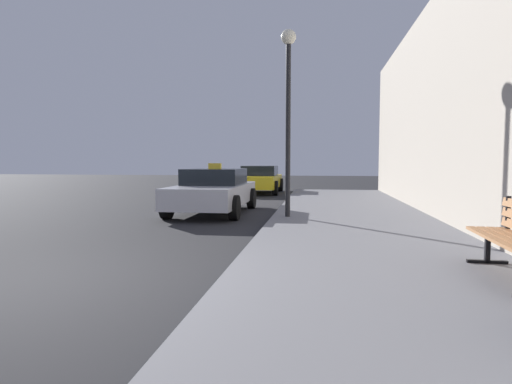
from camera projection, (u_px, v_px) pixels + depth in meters
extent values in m
plane|color=#232326|center=(52.00, 287.00, 5.14)|extent=(80.00, 80.00, 0.00)
cube|color=slate|center=(401.00, 296.00, 4.56)|extent=(4.00, 32.00, 0.15)
cube|color=#9E6B42|center=(494.00, 239.00, 4.94)|extent=(0.17, 1.78, 0.04)
cube|color=#9E6B42|center=(506.00, 240.00, 4.92)|extent=(0.17, 1.78, 0.04)
cube|color=black|center=(488.00, 246.00, 5.67)|extent=(0.06, 0.06, 0.45)
cube|color=black|center=(487.00, 262.00, 5.69)|extent=(0.50, 0.08, 0.04)
cube|color=black|center=(508.00, 213.00, 5.60)|extent=(0.05, 0.05, 0.44)
cylinder|color=black|center=(288.00, 131.00, 10.34)|extent=(0.12, 0.12, 4.11)
sphere|color=#F2EACC|center=(289.00, 37.00, 10.18)|extent=(0.36, 0.36, 0.36)
cube|color=#B7B7BF|center=(213.00, 194.00, 12.36)|extent=(1.78, 4.32, 0.55)
cube|color=black|center=(215.00, 176.00, 12.54)|extent=(1.56, 1.94, 0.45)
cube|color=yellow|center=(215.00, 166.00, 12.52)|extent=(0.36, 0.14, 0.16)
cylinder|color=black|center=(234.00, 208.00, 10.89)|extent=(0.22, 0.64, 0.64)
cylinder|color=black|center=(167.00, 207.00, 11.14)|extent=(0.22, 0.64, 0.64)
cylinder|color=black|center=(251.00, 198.00, 13.62)|extent=(0.22, 0.64, 0.64)
cylinder|color=black|center=(197.00, 198.00, 13.87)|extent=(0.22, 0.64, 0.64)
cube|color=yellow|center=(259.00, 181.00, 20.19)|extent=(1.74, 4.14, 0.55)
cube|color=black|center=(260.00, 171.00, 20.35)|extent=(1.53, 1.86, 0.45)
cylinder|color=black|center=(275.00, 188.00, 18.77)|extent=(0.22, 0.64, 0.64)
cylinder|color=black|center=(236.00, 188.00, 19.02)|extent=(0.22, 0.64, 0.64)
cylinder|color=black|center=(281.00, 185.00, 21.38)|extent=(0.22, 0.64, 0.64)
cylinder|color=black|center=(246.00, 185.00, 21.63)|extent=(0.22, 0.64, 0.64)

